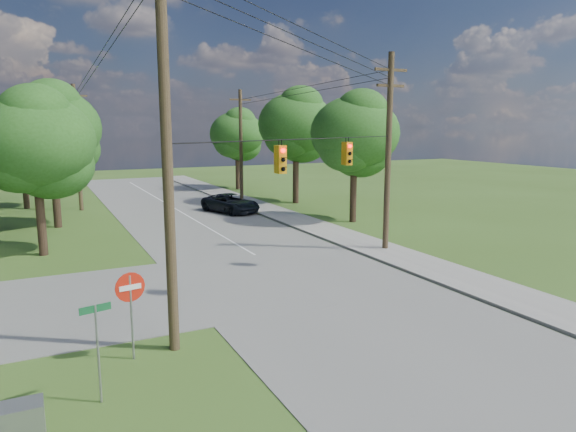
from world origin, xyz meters
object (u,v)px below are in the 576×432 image
pole_north_w (77,147)px  do_not_enter_sign (131,297)px  pole_north_e (241,144)px  car_main_north (231,203)px  pole_ne (388,150)px  pole_sw (166,143)px

pole_north_w → do_not_enter_sign: pole_north_w is taller
pole_north_e → car_main_north: size_ratio=1.90×
pole_north_w → car_main_north: 13.09m
pole_north_e → car_main_north: bearing=-117.7°
pole_north_w → do_not_enter_sign: (-0.84, -29.77, -3.24)m
pole_ne → pole_north_e: (-0.00, 22.00, -0.34)m
pole_sw → pole_north_w: 29.62m
pole_north_e → do_not_enter_sign: bearing=-116.3°
pole_sw → pole_north_w: size_ratio=1.20×
pole_ne → do_not_enter_sign: 17.04m
pole_sw → pole_ne: 15.51m
pole_ne → do_not_enter_sign: size_ratio=4.01×
pole_sw → car_main_north: 25.81m
pole_sw → pole_north_e: bearing=65.5°
pole_ne → do_not_enter_sign: pole_ne is taller
pole_north_e → do_not_enter_sign: pole_north_e is taller
pole_north_e → pole_north_w: size_ratio=1.00×
pole_sw → do_not_enter_sign: (-1.24, -0.17, -4.34)m
pole_sw → pole_north_e: (13.50, 29.60, -1.10)m
car_main_north → do_not_enter_sign: bearing=-134.4°
car_main_north → pole_north_w: bearing=129.8°
pole_sw → pole_north_e: size_ratio=1.20×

